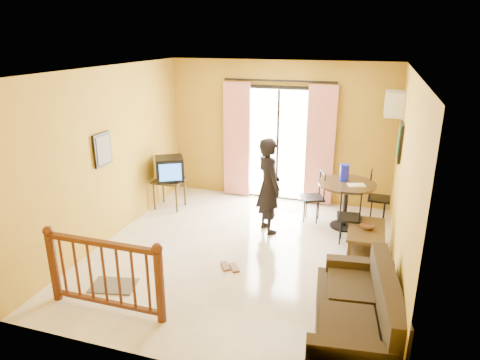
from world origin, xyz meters
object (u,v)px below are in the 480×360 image
(television, at_px, (170,169))
(standing_person, at_px, (269,186))
(sofa, at_px, (359,317))
(coffee_table, at_px, (366,237))
(dining_table, at_px, (346,192))

(television, xyz_separation_m, standing_person, (2.07, -0.43, 0.02))
(television, distance_m, sofa, 4.74)
(sofa, bearing_deg, coffee_table, 83.07)
(coffee_table, distance_m, standing_person, 1.77)
(sofa, bearing_deg, television, 135.04)
(television, distance_m, standing_person, 2.11)
(coffee_table, xyz_separation_m, sofa, (0.01, -2.10, 0.03))
(dining_table, relative_size, standing_person, 0.60)
(sofa, relative_size, standing_person, 1.13)
(television, distance_m, coffee_table, 3.84)
(television, bearing_deg, sofa, -67.74)
(standing_person, bearing_deg, dining_table, -105.60)
(sofa, height_order, standing_person, standing_person)
(dining_table, bearing_deg, standing_person, -156.39)
(sofa, bearing_deg, standing_person, 116.77)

